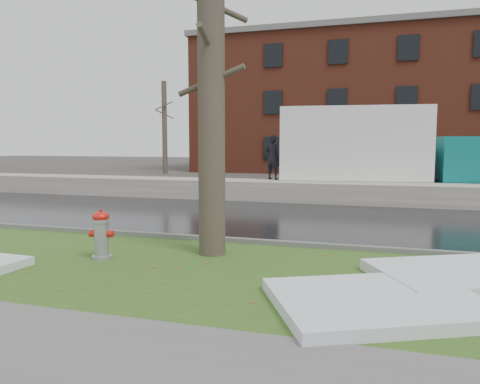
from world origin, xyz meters
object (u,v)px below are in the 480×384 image
(tree, at_px, (211,84))
(box_truck, at_px, (383,151))
(worker, at_px, (273,157))
(fire_hydrant, at_px, (101,233))

(tree, height_order, box_truck, tree)
(tree, bearing_deg, box_truck, 74.01)
(worker, bearing_deg, fire_hydrant, 105.64)
(tree, xyz_separation_m, box_truck, (3.05, 10.64, -1.36))
(worker, bearing_deg, box_truck, -143.08)
(fire_hydrant, height_order, worker, worker)
(box_truck, bearing_deg, fire_hydrant, -119.25)
(tree, relative_size, box_truck, 0.59)
(fire_hydrant, relative_size, tree, 0.14)
(fire_hydrant, bearing_deg, box_truck, 54.97)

